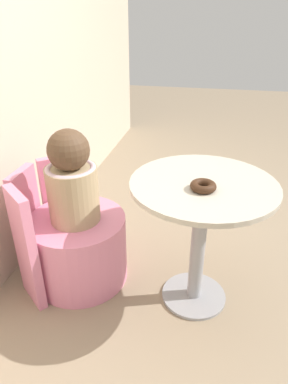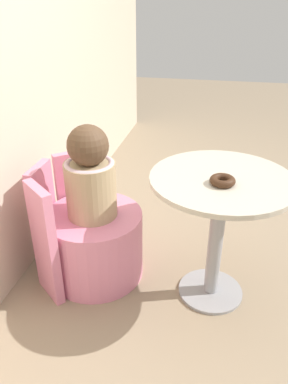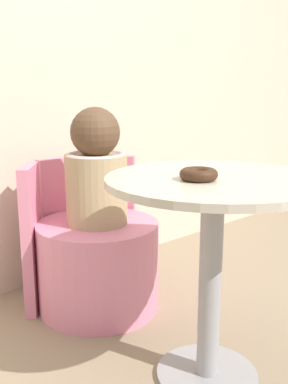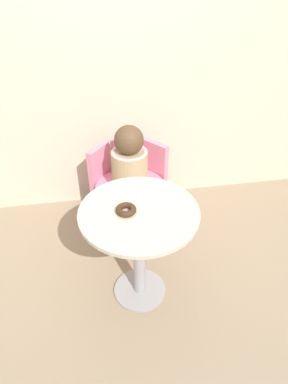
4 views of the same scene
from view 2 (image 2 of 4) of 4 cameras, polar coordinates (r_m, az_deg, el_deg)
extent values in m
plane|color=gray|center=(2.29, 9.25, -14.06)|extent=(12.00, 12.00, 0.00)
cylinder|color=#99999E|center=(2.26, 10.08, -14.57)|extent=(0.36, 0.36, 0.02)
cylinder|color=#99999E|center=(2.04, 10.90, -7.20)|extent=(0.08, 0.08, 0.69)
cylinder|color=beige|center=(1.86, 11.88, 1.85)|extent=(0.72, 0.72, 0.02)
cylinder|color=pink|center=(2.26, -7.38, -7.80)|extent=(0.56, 0.56, 0.42)
cube|color=pink|center=(2.30, -14.83, -3.97)|extent=(0.24, 0.05, 0.68)
cube|color=pink|center=(2.44, -10.20, -1.47)|extent=(0.19, 0.22, 0.68)
cube|color=pink|center=(2.08, -14.85, -7.66)|extent=(0.19, 0.22, 0.68)
cylinder|color=tan|center=(2.07, -7.99, 0.43)|extent=(0.28, 0.28, 0.31)
torus|color=beige|center=(2.01, -8.26, 4.16)|extent=(0.27, 0.27, 0.04)
sphere|color=brown|center=(1.97, -8.48, 7.06)|extent=(0.22, 0.22, 0.22)
torus|color=#3D2314|center=(1.78, 11.91, 1.71)|extent=(0.12, 0.12, 0.04)
camera|label=1|loc=(0.21, 27.86, 7.34)|focal=32.00mm
camera|label=3|loc=(1.20, 62.51, -14.05)|focal=42.00mm
camera|label=4|loc=(2.18, 67.78, 25.67)|focal=32.00mm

